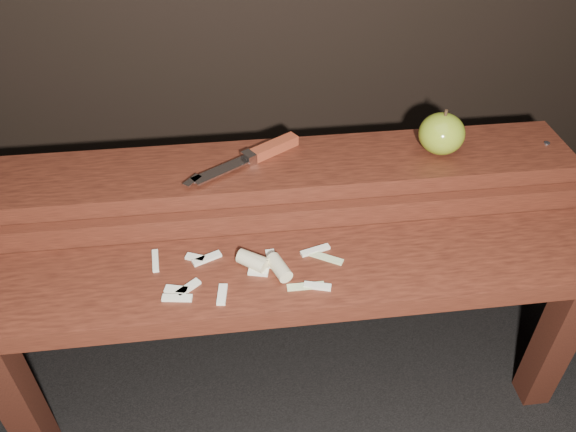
{
  "coord_description": "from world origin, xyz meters",
  "views": [
    {
      "loc": [
        -0.1,
        -0.76,
        1.14
      ],
      "look_at": [
        0.0,
        0.06,
        0.45
      ],
      "focal_mm": 35.0,
      "sensor_mm": 36.0,
      "label": 1
    }
  ],
  "objects": [
    {
      "name": "ground",
      "position": [
        0.0,
        0.0,
        0.0
      ],
      "size": [
        60.0,
        60.0,
        0.0
      ],
      "primitive_type": "plane",
      "color": "black"
    },
    {
      "name": "bench_front_tier",
      "position": [
        0.0,
        -0.06,
        0.35
      ],
      "size": [
        1.2,
        0.2,
        0.42
      ],
      "color": "#34150D",
      "rests_on": "ground"
    },
    {
      "name": "bench_rear_tier",
      "position": [
        0.0,
        0.17,
        0.41
      ],
      "size": [
        1.2,
        0.21,
        0.5
      ],
      "color": "#34150D",
      "rests_on": "ground"
    },
    {
      "name": "apple",
      "position": [
        0.32,
        0.17,
        0.54
      ],
      "size": [
        0.09,
        0.09,
        0.1
      ],
      "color": "olive",
      "rests_on": "bench_rear_tier"
    },
    {
      "name": "knife",
      "position": [
        -0.04,
        0.19,
        0.51
      ],
      "size": [
        0.24,
        0.16,
        0.02
      ],
      "color": "maroon",
      "rests_on": "bench_rear_tier"
    },
    {
      "name": "apple_scraps",
      "position": [
        -0.07,
        -0.05,
        0.43
      ],
      "size": [
        0.35,
        0.15,
        0.03
      ],
      "color": "beige",
      "rests_on": "bench_front_tier"
    }
  ]
}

